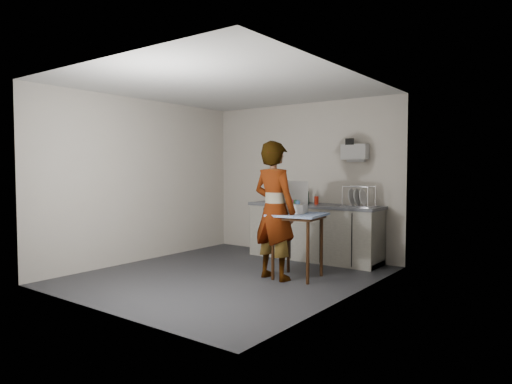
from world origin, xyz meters
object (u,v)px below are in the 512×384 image
Objects in this scene: paper_towel at (269,195)px; standing_man at (274,210)px; side_table at (298,222)px; bakery_box at (295,206)px; kitchen_counter at (314,234)px; dark_bottle at (305,195)px; soda_can at (316,200)px; dish_rack at (358,202)px; soap_bottle at (306,195)px.

standing_man is at bearing -52.63° from paper_towel.
side_table is 1.83m from paper_towel.
bakery_box is (1.24, -1.16, -0.05)m from paper_towel.
bakery_box is (0.36, -1.17, 0.55)m from kitchen_counter.
standing_man reaches higher than dark_bottle.
soda_can is (0.05, -0.02, 0.55)m from kitchen_counter.
dish_rack is 1.22m from bakery_box.
paper_towel is at bearing -179.21° from kitchen_counter.
side_table is 3.34× the size of dark_bottle.
paper_towel is (-1.33, 1.22, 0.26)m from side_table.
side_table is 6.86× the size of soda_can.
kitchen_counter is 0.95m from dish_rack.
side_table is at bearing -55.68° from bakery_box.
dark_bottle is (-0.13, 0.17, -0.01)m from soap_bottle.
kitchen_counter is 0.66m from dark_bottle.
paper_towel is (-0.94, 0.01, 0.06)m from soda_can.
kitchen_counter is 0.64m from soap_bottle.
dish_rack is at bearing -103.91° from standing_man.
standing_man is at bearing -143.66° from side_table.
dark_bottle is at bearing 127.31° from soap_bottle.
standing_man is 7.03× the size of dark_bottle.
dish_rack reaches higher than kitchen_counter.
bakery_box is (0.59, -1.26, -0.07)m from dark_bottle.
dark_bottle is (-0.28, 0.11, 0.07)m from soda_can.
side_table is at bearing -62.96° from dark_bottle.
soda_can is 0.51× the size of paper_towel.
soda_can is 0.94m from paper_towel.
standing_man is at bearing -76.95° from soap_bottle.
dark_bottle is at bearing 159.15° from kitchen_counter.
kitchen_counter is 1.56m from standing_man.
kitchen_counter is 1.21× the size of standing_man.
soda_can is 0.28× the size of dish_rack.
kitchen_counter is 2.55× the size of side_table.
paper_towel is at bearing 175.06° from soap_bottle.
kitchen_counter is at bearing 37.62° from soap_bottle.
dark_bottle is at bearing 8.73° from paper_towel.
dark_bottle is at bearing 159.38° from soda_can.
bakery_box is at bearing -75.13° from soda_can.
side_table is 3.10× the size of soap_bottle.
soap_bottle is at bearing -69.66° from standing_man.
kitchen_counter is 0.55m from soda_can.
soda_can is at bearing -76.13° from standing_man.
dish_rack is at bearing 66.51° from side_table.
soap_bottle is at bearing -4.94° from paper_towel.
soda_can is (-0.17, 1.44, 0.05)m from standing_man.
standing_man reaches higher than soap_bottle.
soda_can is (0.15, 0.06, -0.08)m from soap_bottle.
paper_towel reaches higher than soda_can.
kitchen_counter is at bearing 160.44° from soda_can.
side_table is 1.51m from dark_bottle.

